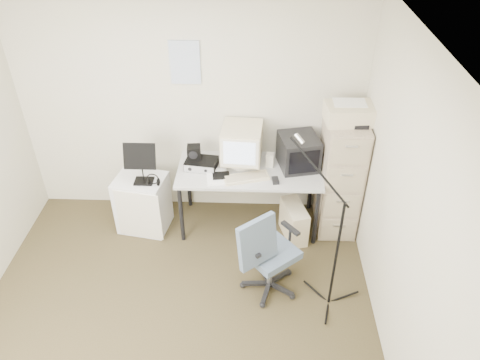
{
  "coord_description": "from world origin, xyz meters",
  "views": [
    {
      "loc": [
        0.68,
        -2.57,
        3.48
      ],
      "look_at": [
        0.55,
        0.95,
        0.95
      ],
      "focal_mm": 35.0,
      "sensor_mm": 36.0,
      "label": 1
    }
  ],
  "objects_px": {
    "desk": "(249,197)",
    "office_chair": "(271,251)",
    "filing_cabinet": "(340,176)",
    "side_cart": "(143,203)"
  },
  "relations": [
    {
      "from": "desk",
      "to": "filing_cabinet",
      "type": "bearing_deg",
      "value": 1.81
    },
    {
      "from": "filing_cabinet",
      "to": "office_chair",
      "type": "xyz_separation_m",
      "value": [
        -0.73,
        -0.97,
        -0.17
      ]
    },
    {
      "from": "filing_cabinet",
      "to": "office_chair",
      "type": "relative_size",
      "value": 1.37
    },
    {
      "from": "filing_cabinet",
      "to": "desk",
      "type": "relative_size",
      "value": 0.87
    },
    {
      "from": "filing_cabinet",
      "to": "side_cart",
      "type": "relative_size",
      "value": 2.04
    },
    {
      "from": "desk",
      "to": "office_chair",
      "type": "bearing_deg",
      "value": -76.95
    },
    {
      "from": "filing_cabinet",
      "to": "office_chair",
      "type": "bearing_deg",
      "value": -127.07
    },
    {
      "from": "desk",
      "to": "office_chair",
      "type": "relative_size",
      "value": 1.58
    },
    {
      "from": "filing_cabinet",
      "to": "desk",
      "type": "bearing_deg",
      "value": -178.19
    },
    {
      "from": "desk",
      "to": "office_chair",
      "type": "xyz_separation_m",
      "value": [
        0.22,
        -0.94,
        0.11
      ]
    }
  ]
}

